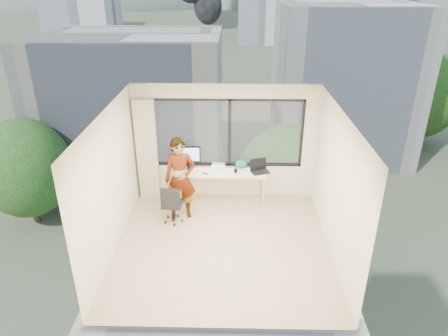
{
  "coord_description": "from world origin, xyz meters",
  "views": [
    {
      "loc": [
        0.17,
        -6.34,
        4.67
      ],
      "look_at": [
        0.0,
        1.0,
        1.15
      ],
      "focal_mm": 32.67,
      "sensor_mm": 36.0,
      "label": 1
    }
  ],
  "objects_px": {
    "monitor": "(188,157)",
    "handbag": "(241,164)",
    "laptop": "(260,167)",
    "game_console": "(218,166)",
    "person": "(180,179)",
    "chair": "(173,203)",
    "desk": "(225,187)"
  },
  "relations": [
    {
      "from": "game_console",
      "to": "laptop",
      "type": "distance_m",
      "value": 0.95
    },
    {
      "from": "laptop",
      "to": "monitor",
      "type": "bearing_deg",
      "value": 155.4
    },
    {
      "from": "handbag",
      "to": "person",
      "type": "bearing_deg",
      "value": -159.91
    },
    {
      "from": "desk",
      "to": "monitor",
      "type": "height_order",
      "value": "monitor"
    },
    {
      "from": "desk",
      "to": "chair",
      "type": "xyz_separation_m",
      "value": [
        -1.05,
        -0.85,
        0.07
      ]
    },
    {
      "from": "game_console",
      "to": "laptop",
      "type": "xyz_separation_m",
      "value": [
        0.92,
        -0.22,
        0.09
      ]
    },
    {
      "from": "desk",
      "to": "laptop",
      "type": "xyz_separation_m",
      "value": [
        0.77,
        -0.01,
        0.5
      ]
    },
    {
      "from": "chair",
      "to": "handbag",
      "type": "relative_size",
      "value": 3.34
    },
    {
      "from": "laptop",
      "to": "handbag",
      "type": "relative_size",
      "value": 1.52
    },
    {
      "from": "handbag",
      "to": "game_console",
      "type": "bearing_deg",
      "value": 165.79
    },
    {
      "from": "monitor",
      "to": "handbag",
      "type": "bearing_deg",
      "value": 1.52
    },
    {
      "from": "monitor",
      "to": "desk",
      "type": "bearing_deg",
      "value": -10.85
    },
    {
      "from": "chair",
      "to": "game_console",
      "type": "distance_m",
      "value": 1.43
    },
    {
      "from": "game_console",
      "to": "laptop",
      "type": "height_order",
      "value": "laptop"
    },
    {
      "from": "person",
      "to": "handbag",
      "type": "xyz_separation_m",
      "value": [
        1.26,
        0.82,
        -0.03
      ]
    },
    {
      "from": "desk",
      "to": "person",
      "type": "relative_size",
      "value": 1.02
    },
    {
      "from": "game_console",
      "to": "person",
      "type": "bearing_deg",
      "value": -128.03
    },
    {
      "from": "monitor",
      "to": "handbag",
      "type": "xyz_separation_m",
      "value": [
        1.17,
        0.06,
        -0.17
      ]
    },
    {
      "from": "monitor",
      "to": "handbag",
      "type": "distance_m",
      "value": 1.18
    },
    {
      "from": "desk",
      "to": "handbag",
      "type": "relative_size",
      "value": 6.81
    },
    {
      "from": "person",
      "to": "laptop",
      "type": "xyz_separation_m",
      "value": [
        1.67,
        0.61,
        -0.01
      ]
    },
    {
      "from": "chair",
      "to": "laptop",
      "type": "relative_size",
      "value": 2.19
    },
    {
      "from": "game_console",
      "to": "handbag",
      "type": "bearing_deg",
      "value": 2.63
    },
    {
      "from": "desk",
      "to": "chair",
      "type": "distance_m",
      "value": 1.35
    },
    {
      "from": "desk",
      "to": "monitor",
      "type": "relative_size",
      "value": 3.34
    },
    {
      "from": "monitor",
      "to": "game_console",
      "type": "xyz_separation_m",
      "value": [
        0.65,
        0.07,
        -0.23
      ]
    },
    {
      "from": "chair",
      "to": "monitor",
      "type": "distance_m",
      "value": 1.17
    },
    {
      "from": "laptop",
      "to": "game_console",
      "type": "bearing_deg",
      "value": 147.46
    },
    {
      "from": "game_console",
      "to": "desk",
      "type": "bearing_deg",
      "value": -50.03
    },
    {
      "from": "desk",
      "to": "laptop",
      "type": "height_order",
      "value": "laptop"
    },
    {
      "from": "person",
      "to": "monitor",
      "type": "relative_size",
      "value": 3.26
    },
    {
      "from": "desk",
      "to": "handbag",
      "type": "bearing_deg",
      "value": 27.76
    }
  ]
}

